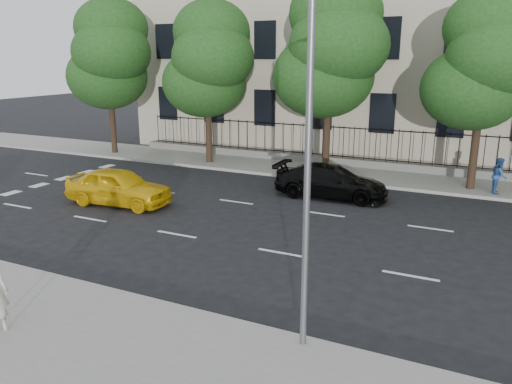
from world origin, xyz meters
TOP-DOWN VIEW (x-y plane):
  - ground at (0.00, 0.00)m, footprint 120.00×120.00m
  - near_sidewalk at (0.00, -4.00)m, footprint 60.00×4.00m
  - far_sidewalk at (0.00, 14.00)m, footprint 60.00×4.00m
  - lane_markings at (0.00, 4.75)m, footprint 49.60×4.62m
  - crosswalk at (-14.00, 4.60)m, footprint 0.50×12.10m
  - masonry_building at (0.00, 22.95)m, footprint 34.60×12.11m
  - iron_fence at (0.00, 15.70)m, footprint 30.00×0.50m
  - street_light at (2.50, -1.77)m, footprint 0.25×3.32m
  - tree_a at (-15.96, 13.36)m, footprint 5.71×5.31m
  - tree_b at (-8.96, 13.36)m, footprint 5.53×5.12m
  - tree_c at (-1.96, 13.36)m, footprint 5.89×5.50m
  - tree_d at (5.04, 13.36)m, footprint 5.34×4.94m
  - yellow_taxi at (-8.29, 4.56)m, footprint 4.70×2.19m
  - black_sedan at (-0.55, 9.48)m, footprint 5.06×2.17m
  - pedestrian_far at (6.13, 12.85)m, footprint 0.66×0.81m

SIDE VIEW (x-z plane):
  - ground at x=0.00m, z-range 0.00..0.00m
  - lane_markings at x=0.00m, z-range 0.00..0.01m
  - crosswalk at x=-14.00m, z-range 0.00..0.01m
  - near_sidewalk at x=0.00m, z-range 0.00..0.15m
  - far_sidewalk at x=0.00m, z-range 0.00..0.15m
  - iron_fence at x=0.00m, z-range -0.45..1.75m
  - black_sedan at x=-0.55m, z-range 0.00..1.45m
  - yellow_taxi at x=-8.29m, z-range 0.00..1.56m
  - pedestrian_far at x=6.13m, z-range 0.15..1.75m
  - street_light at x=2.50m, z-range 1.12..9.17m
  - tree_d at x=5.04m, z-range 1.42..10.26m
  - tree_b at x=-8.96m, z-range 1.35..10.33m
  - tree_a at x=-15.96m, z-range 1.43..10.82m
  - tree_c at x=-1.96m, z-range 1.51..11.31m
  - masonry_building at x=0.00m, z-range -0.23..18.27m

